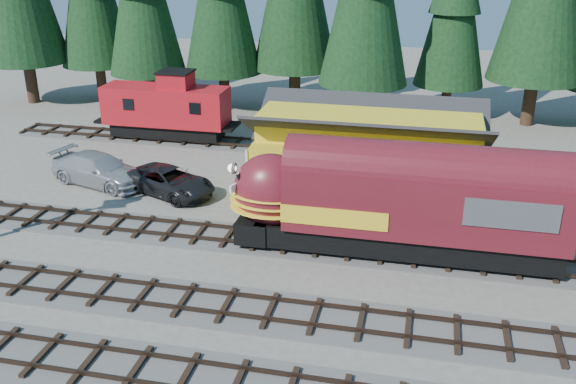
% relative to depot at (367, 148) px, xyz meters
% --- Properties ---
extents(ground, '(120.00, 120.00, 0.00)m').
position_rel_depot_xyz_m(ground, '(0.00, -10.50, -2.96)').
color(ground, '#6B665B').
rests_on(ground, ground).
extents(track_siding, '(68.00, 3.20, 0.33)m').
position_rel_depot_xyz_m(track_siding, '(10.00, -6.50, -2.90)').
color(track_siding, '#4C4947').
rests_on(track_siding, ground).
extents(track_spur, '(32.00, 3.20, 0.33)m').
position_rel_depot_xyz_m(track_spur, '(-10.00, 7.50, -2.90)').
color(track_spur, '#4C4947').
rests_on(track_spur, ground).
extents(depot, '(12.80, 7.00, 5.30)m').
position_rel_depot_xyz_m(depot, '(0.00, 0.00, 0.00)').
color(depot, gold).
rests_on(depot, ground).
extents(locomotive, '(15.36, 3.05, 4.18)m').
position_rel_depot_xyz_m(locomotive, '(1.63, -6.50, -0.51)').
color(locomotive, black).
rests_on(locomotive, ground).
extents(caboose, '(8.81, 2.56, 4.58)m').
position_rel_depot_xyz_m(caboose, '(-14.87, 7.50, -0.65)').
color(caboose, black).
rests_on(caboose, ground).
extents(pickup_truck_a, '(6.17, 4.60, 1.56)m').
position_rel_depot_xyz_m(pickup_truck_a, '(-10.93, -1.87, -2.18)').
color(pickup_truck_a, black).
rests_on(pickup_truck_a, ground).
extents(pickup_truck_b, '(6.69, 4.18, 1.81)m').
position_rel_depot_xyz_m(pickup_truck_b, '(-15.58, -1.32, -2.06)').
color(pickup_truck_b, '#A7AAAF').
rests_on(pickup_truck_b, ground).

